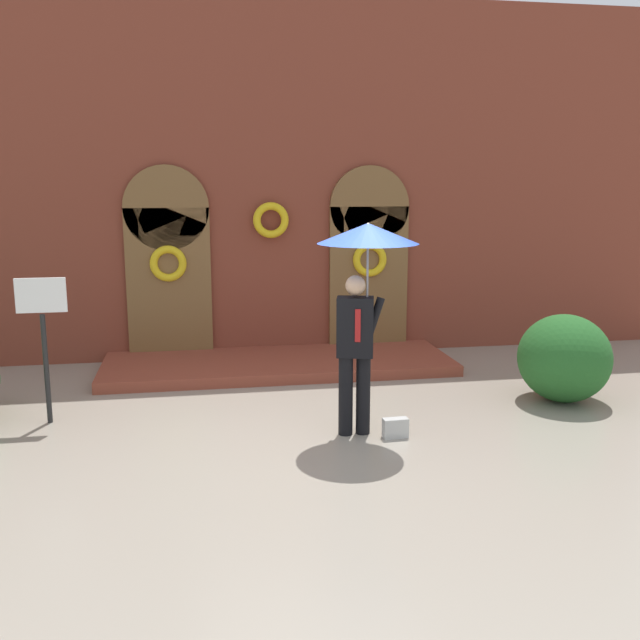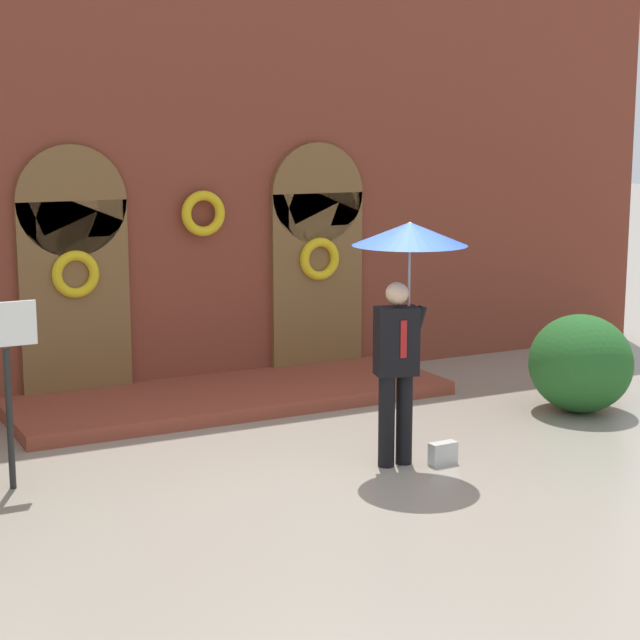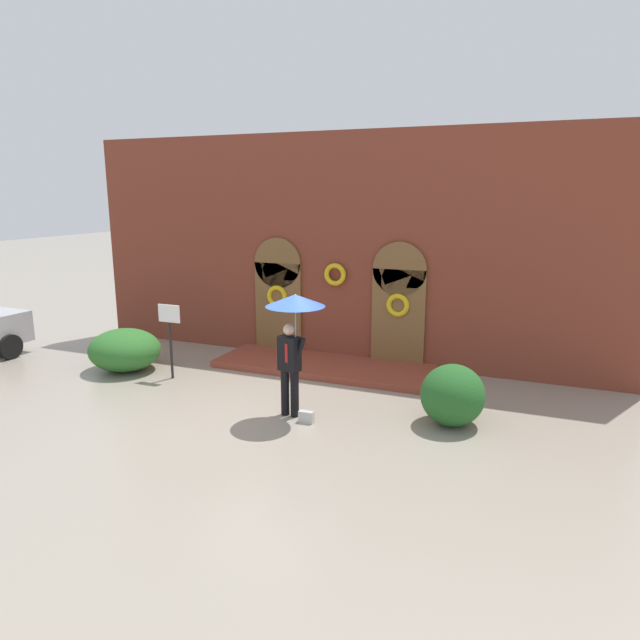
{
  "view_description": "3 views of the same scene",
  "coord_description": "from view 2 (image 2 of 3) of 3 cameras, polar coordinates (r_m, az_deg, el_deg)",
  "views": [
    {
      "loc": [
        -1.21,
        -7.34,
        2.8
      ],
      "look_at": [
        0.4,
        1.7,
        1.01
      ],
      "focal_mm": 40.0,
      "sensor_mm": 36.0,
      "label": 1
    },
    {
      "loc": [
        -4.71,
        -8.43,
        3.24
      ],
      "look_at": [
        0.56,
        1.81,
        1.16
      ],
      "focal_mm": 60.0,
      "sensor_mm": 36.0,
      "label": 2
    },
    {
      "loc": [
        4.92,
        -9.15,
        4.17
      ],
      "look_at": [
        0.47,
        1.72,
        1.53
      ],
      "focal_mm": 32.0,
      "sensor_mm": 36.0,
      "label": 3
    }
  ],
  "objects": [
    {
      "name": "person_with_umbrella",
      "position": [
        10.16,
        4.62,
        2.7
      ],
      "size": [
        1.1,
        1.1,
        2.36
      ],
      "color": "black",
      "rests_on": "ground"
    },
    {
      "name": "shrub_right",
      "position": [
        12.64,
        13.72,
        -2.26
      ],
      "size": [
        1.16,
        1.22,
        1.13
      ],
      "primitive_type": "ellipsoid",
      "color": "#235B23",
      "rests_on": "ground"
    },
    {
      "name": "handbag",
      "position": [
        10.55,
        6.57,
        -7.08
      ],
      "size": [
        0.28,
        0.13,
        0.22
      ],
      "primitive_type": "cube",
      "rotation": [
        0.0,
        0.0,
        0.04
      ],
      "color": "#B7B7B2",
      "rests_on": "ground"
    },
    {
      "name": "ground_plane",
      "position": [
        10.19,
        1.88,
        -8.3
      ],
      "size": [
        80.0,
        80.0,
        0.0
      ],
      "primitive_type": "plane",
      "color": "gray"
    },
    {
      "name": "sign_post",
      "position": [
        9.93,
        -16.37,
        -2.25
      ],
      "size": [
        0.56,
        0.06,
        1.72
      ],
      "color": "black",
      "rests_on": "ground"
    },
    {
      "name": "building_facade",
      "position": [
        13.45,
        -6.77,
        7.78
      ],
      "size": [
        14.0,
        2.3,
        5.6
      ],
      "color": "brown",
      "rests_on": "ground"
    }
  ]
}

